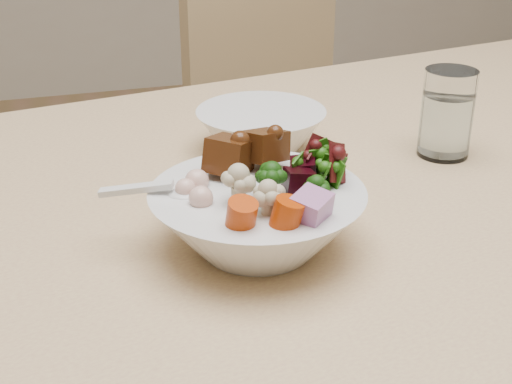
# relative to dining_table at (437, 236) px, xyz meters

# --- Properties ---
(dining_table) EXTENTS (1.84, 1.24, 0.80)m
(dining_table) POSITION_rel_dining_table_xyz_m (0.00, 0.00, 0.00)
(dining_table) COLOR #DCBF81
(dining_table) RESTS_ON ground
(chair_far) EXTENTS (0.55, 0.55, 0.91)m
(chair_far) POSITION_rel_dining_table_xyz_m (0.08, 0.72, -0.21)
(chair_far) COLOR tan
(chair_far) RESTS_ON ground
(food_bowl) EXTENTS (0.21, 0.21, 0.11)m
(food_bowl) POSITION_rel_dining_table_xyz_m (-0.26, -0.10, 0.12)
(food_bowl) COLOR silver
(food_bowl) RESTS_ON dining_table
(soup_spoon) EXTENTS (0.10, 0.06, 0.02)m
(soup_spoon) POSITION_rel_dining_table_xyz_m (-0.34, -0.08, 0.14)
(soup_spoon) COLOR silver
(soup_spoon) RESTS_ON food_bowl
(water_glass) EXTENTS (0.06, 0.06, 0.11)m
(water_glass) POSITION_rel_dining_table_xyz_m (0.03, 0.06, 0.13)
(water_glass) COLOR white
(water_glass) RESTS_ON dining_table
(side_bowl) EXTENTS (0.17, 0.17, 0.06)m
(side_bowl) POSITION_rel_dining_table_xyz_m (-0.19, 0.14, 0.11)
(side_bowl) COLOR silver
(side_bowl) RESTS_ON dining_table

